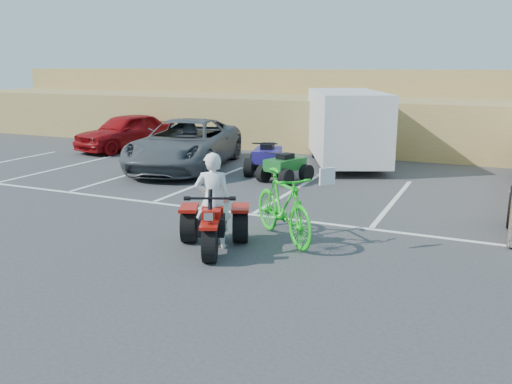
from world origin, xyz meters
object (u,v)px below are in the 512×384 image
at_px(green_dirt_bike, 283,206).
at_px(rider, 213,201).
at_px(red_trike_atv, 213,250).
at_px(red_car, 126,132).
at_px(quad_atv_green, 285,182).
at_px(quad_atv_blue, 267,174).
at_px(cargo_trailer, 346,125).
at_px(grey_pickup, 185,144).

bearing_deg(green_dirt_bike, rider, 174.97).
distance_m(red_trike_atv, red_car, 12.88).
xyz_separation_m(red_trike_atv, red_car, (-8.96, 9.22, 0.72)).
xyz_separation_m(rider, quad_atv_green, (-0.92, 6.00, -0.89)).
relative_size(red_car, quad_atv_blue, 2.61).
distance_m(red_car, quad_atv_blue, 7.43).
height_order(cargo_trailer, quad_atv_blue, cargo_trailer).
bearing_deg(red_trike_atv, grey_pickup, 100.98).
height_order(rider, green_dirt_bike, rider).
height_order(grey_pickup, quad_atv_green, grey_pickup).
bearing_deg(green_dirt_bike, grey_pickup, 86.84).
height_order(quad_atv_blue, quad_atv_green, quad_atv_blue).
height_order(grey_pickup, quad_atv_blue, grey_pickup).
bearing_deg(cargo_trailer, green_dirt_bike, -106.64).
height_order(red_car, cargo_trailer, cargo_trailer).
height_order(rider, grey_pickup, rider).
height_order(red_trike_atv, green_dirt_bike, green_dirt_bike).
relative_size(red_trike_atv, rider, 0.97).
height_order(grey_pickup, red_car, grey_pickup).
height_order(red_trike_atv, cargo_trailer, cargo_trailer).
bearing_deg(cargo_trailer, rider, -113.39).
relative_size(cargo_trailer, quad_atv_blue, 3.48).
xyz_separation_m(green_dirt_bike, cargo_trailer, (-1.10, 8.56, 0.65)).
bearing_deg(red_car, quad_atv_green, -8.04).
bearing_deg(quad_atv_blue, grey_pickup, 170.10).
bearing_deg(red_trike_atv, cargo_trailer, 66.99).
height_order(rider, quad_atv_blue, rider).
distance_m(rider, quad_atv_blue, 7.17).
relative_size(grey_pickup, red_car, 1.34).
bearing_deg(red_car, red_trike_atv, -32.70).
xyz_separation_m(quad_atv_blue, quad_atv_green, (0.93, -0.87, 0.00)).
xyz_separation_m(grey_pickup, red_car, (-4.25, 2.47, -0.07)).
distance_m(quad_atv_blue, quad_atv_green, 1.28).
xyz_separation_m(red_trike_atv, cargo_trailer, (-0.15, 9.64, 1.33)).
bearing_deg(grey_pickup, red_car, 137.37).
xyz_separation_m(red_trike_atv, grey_pickup, (-4.71, 6.76, 0.79)).
relative_size(green_dirt_bike, grey_pickup, 0.40).
xyz_separation_m(red_trike_atv, quad_atv_green, (-0.98, 6.13, 0.00)).
xyz_separation_m(green_dirt_bike, quad_atv_green, (-1.92, 5.06, -0.68)).
bearing_deg(rider, grey_pickup, -78.82).
bearing_deg(quad_atv_green, red_trike_atv, -63.05).
relative_size(rider, grey_pickup, 0.31).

